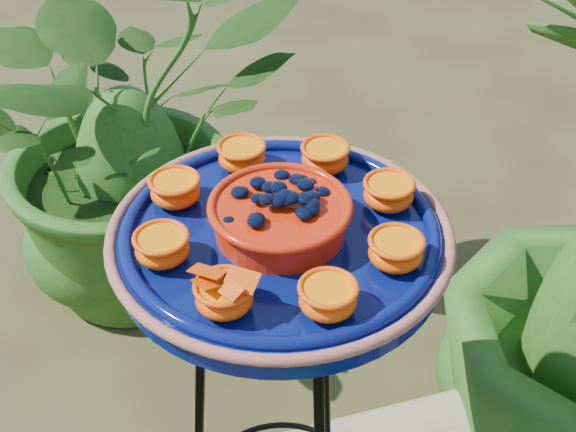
% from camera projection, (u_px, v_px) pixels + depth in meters
% --- Properties ---
extents(tripod_stand, '(0.36, 0.36, 0.83)m').
position_uv_depth(tripod_stand, '(282.00, 415.00, 1.24)').
color(tripod_stand, black).
rests_on(tripod_stand, ground).
extents(feeder_dish, '(0.51, 0.51, 0.10)m').
position_uv_depth(feeder_dish, '(280.00, 233.00, 1.01)').
color(feeder_dish, '#06104E').
rests_on(feeder_dish, tripod_stand).
extents(shrub_back_left, '(1.12, 1.13, 0.95)m').
position_uv_depth(shrub_back_left, '(125.00, 126.00, 1.95)').
color(shrub_back_left, '#1A5015').
rests_on(shrub_back_left, ground).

